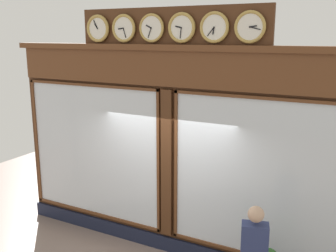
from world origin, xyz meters
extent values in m
cube|color=#4C2B16|center=(0.00, -0.15, 1.82)|extent=(6.51, 0.30, 3.63)
cube|color=#191E33|center=(0.00, 0.02, 0.14)|extent=(6.51, 0.08, 0.28)
cube|color=brown|center=(0.00, 0.04, 3.34)|extent=(6.38, 0.08, 0.59)
cube|color=brown|center=(0.00, 0.02, 3.68)|extent=(6.64, 0.20, 0.10)
cube|color=silver|center=(-1.65, 0.01, 1.67)|extent=(2.91, 0.02, 2.55)
cube|color=brown|center=(-1.65, 0.04, 2.97)|extent=(3.01, 0.04, 0.05)
cube|color=brown|center=(-0.18, 0.04, 1.67)|extent=(0.05, 0.04, 2.65)
cube|color=silver|center=(1.65, 0.01, 1.67)|extent=(2.91, 0.02, 2.55)
cube|color=brown|center=(1.65, 0.04, 2.97)|extent=(3.01, 0.04, 0.05)
cube|color=brown|center=(1.65, 0.04, 0.37)|extent=(3.01, 0.04, 0.05)
cube|color=brown|center=(3.13, 0.04, 1.67)|extent=(0.05, 0.04, 2.65)
cube|color=brown|center=(0.18, 0.04, 1.67)|extent=(0.05, 0.04, 2.65)
cube|color=#4C2B16|center=(0.00, 0.03, 1.67)|extent=(0.20, 0.10, 2.65)
cube|color=#4C2B16|center=(0.00, -0.02, 4.00)|extent=(3.42, 0.06, 0.66)
cylinder|color=white|center=(-1.38, 0.06, 4.00)|extent=(0.39, 0.02, 0.39)
torus|color=#B79347|center=(-1.38, 0.06, 4.00)|extent=(0.47, 0.05, 0.47)
cube|color=black|center=(-1.43, 0.07, 4.00)|extent=(0.11, 0.01, 0.03)
cube|color=black|center=(-1.46, 0.07, 3.98)|extent=(0.16, 0.01, 0.05)
sphere|color=black|center=(-1.38, 0.08, 4.00)|extent=(0.02, 0.02, 0.02)
cylinder|color=white|center=(-0.83, 0.06, 4.00)|extent=(0.39, 0.02, 0.39)
torus|color=#B79347|center=(-0.83, 0.06, 4.00)|extent=(0.47, 0.05, 0.47)
cube|color=black|center=(-0.82, 0.07, 3.94)|extent=(0.03, 0.01, 0.11)
cube|color=black|center=(-0.77, 0.07, 3.93)|extent=(0.11, 0.01, 0.14)
sphere|color=black|center=(-0.83, 0.08, 4.00)|extent=(0.02, 0.02, 0.02)
cylinder|color=white|center=(-0.28, 0.06, 4.00)|extent=(0.39, 0.02, 0.39)
torus|color=#B79347|center=(-0.28, 0.06, 4.00)|extent=(0.48, 0.05, 0.48)
cube|color=black|center=(-0.22, 0.07, 4.01)|extent=(0.11, 0.01, 0.04)
cube|color=black|center=(-0.27, 0.07, 3.91)|extent=(0.03, 0.01, 0.17)
sphere|color=black|center=(-0.28, 0.08, 4.00)|extent=(0.02, 0.02, 0.02)
cylinder|color=white|center=(0.28, 0.06, 4.00)|extent=(0.39, 0.02, 0.39)
torus|color=#B79347|center=(0.28, 0.06, 4.00)|extent=(0.47, 0.04, 0.47)
cube|color=black|center=(0.32, 0.07, 4.02)|extent=(0.10, 0.01, 0.06)
cube|color=black|center=(0.30, 0.07, 3.92)|extent=(0.07, 0.01, 0.16)
sphere|color=black|center=(0.28, 0.08, 4.00)|extent=(0.02, 0.02, 0.02)
cylinder|color=white|center=(0.83, 0.06, 4.00)|extent=(0.39, 0.02, 0.39)
torus|color=#B79347|center=(0.83, 0.06, 4.00)|extent=(0.48, 0.05, 0.48)
cube|color=black|center=(0.88, 0.07, 3.99)|extent=(0.11, 0.01, 0.03)
cube|color=black|center=(0.80, 0.07, 3.92)|extent=(0.06, 0.01, 0.16)
sphere|color=black|center=(0.83, 0.08, 4.00)|extent=(0.02, 0.02, 0.02)
cylinder|color=white|center=(1.38, 0.06, 4.00)|extent=(0.39, 0.02, 0.39)
torus|color=#B79347|center=(1.38, 0.06, 4.00)|extent=(0.48, 0.06, 0.48)
cube|color=black|center=(1.41, 0.07, 4.04)|extent=(0.07, 0.01, 0.10)
cube|color=black|center=(1.42, 0.07, 4.07)|extent=(0.09, 0.01, 0.15)
sphere|color=black|center=(1.38, 0.08, 4.00)|extent=(0.02, 0.02, 0.02)
cube|color=navy|center=(-1.87, 1.03, 1.13)|extent=(0.41, 0.31, 0.62)
sphere|color=tan|center=(-1.87, 1.03, 1.58)|extent=(0.22, 0.22, 0.22)
camera|label=1|loc=(-3.09, 5.76, 3.87)|focal=41.82mm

